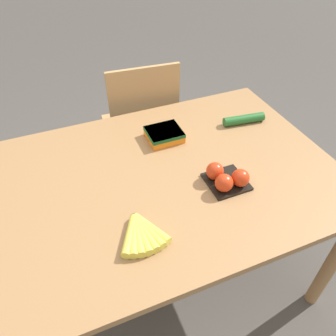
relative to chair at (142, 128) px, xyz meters
name	(u,v)px	position (x,y,z in m)	size (l,w,h in m)	color
ground_plane	(168,271)	(-0.11, -0.70, -0.49)	(12.00, 12.00, 0.00)	#4C4742
dining_table	(168,189)	(-0.11, -0.70, 0.17)	(1.38, 0.98, 0.75)	#9E7044
chair	(142,128)	(0.00, 0.00, 0.00)	(0.45, 0.43, 0.93)	tan
banana_bunch	(141,233)	(-0.31, -0.95, 0.28)	(0.17, 0.17, 0.03)	brown
tomato_pack	(226,178)	(0.07, -0.84, 0.30)	(0.15, 0.15, 0.08)	black
carrot_bag	(164,134)	(-0.04, -0.47, 0.29)	(0.15, 0.14, 0.05)	orange
cucumber_near	(244,119)	(0.36, -0.50, 0.28)	(0.21, 0.07, 0.04)	#236028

